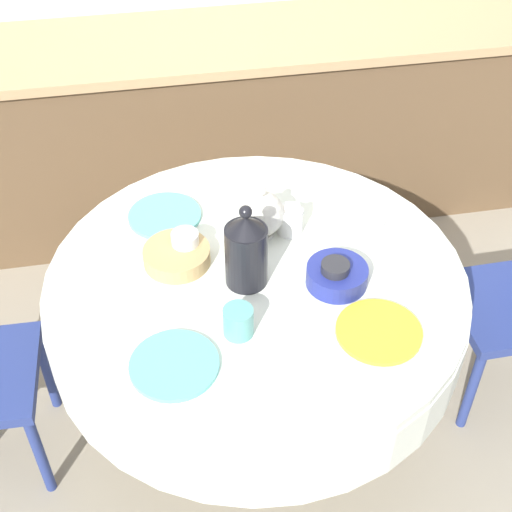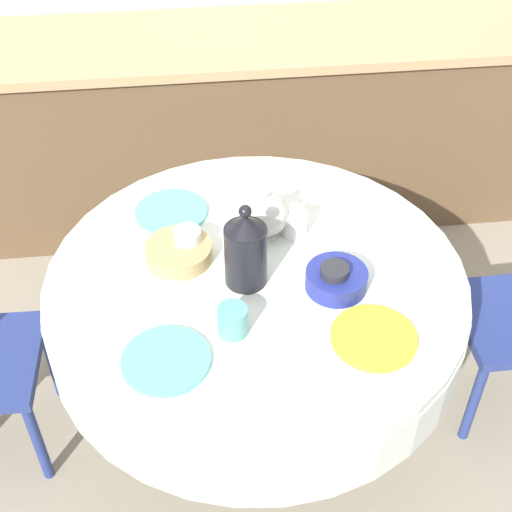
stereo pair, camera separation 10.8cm
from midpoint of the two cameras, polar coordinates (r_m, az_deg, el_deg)
The scene contains 15 objects.
ground_plane at distance 2.73m, azimuth 1.16°, elevation -12.78°, with size 12.00×12.00×0.00m, color #9E937F.
kitchen_counter at distance 3.38m, azimuth -1.67°, elevation 10.25°, with size 3.24×0.64×0.90m.
dining_table at distance 2.26m, azimuth 1.37°, elevation -3.87°, with size 1.30×1.30×0.73m.
plate_near_left at distance 1.94m, azimuth -5.63°, elevation -8.34°, with size 0.24×0.24×0.01m, color #60BCB7.
cup_near_left at distance 1.98m, azimuth -0.32°, elevation -5.22°, with size 0.09×0.09×0.09m, color #5BA39E.
plate_near_right at distance 2.02m, azimuth 10.92°, elevation -6.46°, with size 0.24×0.24×0.01m, color yellow.
cup_near_right at distance 2.11m, azimuth 7.70°, elevation -1.84°, with size 0.09×0.09×0.09m, color #28282D.
plate_far_left at distance 2.41m, azimuth -5.53°, elevation 3.51°, with size 0.24×0.24×0.01m, color #60BCB7.
cup_far_left at distance 2.22m, azimuth -4.08°, elevation 1.13°, with size 0.09×0.09×0.09m, color white.
plate_far_right at distance 2.39m, azimuth 9.21°, elevation 2.78°, with size 0.24×0.24×0.01m, color white.
cup_far_right at distance 2.30m, azimuth 4.42°, elevation 2.70°, with size 0.09×0.09×0.09m, color white.
coffee_carafe at distance 2.07m, azimuth 0.65°, elevation 0.45°, with size 0.13×0.13×0.28m.
teapot at distance 2.26m, azimuth 2.17°, elevation 3.35°, with size 0.20×0.15×0.19m.
bread_basket at distance 2.22m, azimuth -4.81°, elevation 0.28°, with size 0.21×0.21×0.05m, color tan.
fruit_bowl at distance 2.13m, azimuth 7.89°, elevation -1.91°, with size 0.18×0.18×0.06m, color navy.
Camera 2 is at (-0.18, -1.56, 2.23)m, focal length 50.00 mm.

